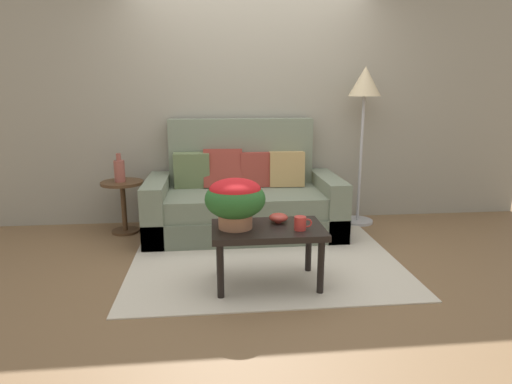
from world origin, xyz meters
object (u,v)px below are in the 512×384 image
at_px(side_table, 123,197).
at_px(snack_bowl, 278,218).
at_px(coffee_mug, 301,223).
at_px(couch, 243,199).
at_px(table_vase, 119,170).
at_px(coffee_table, 268,235).
at_px(floor_lamp, 364,97).
at_px(potted_plant, 235,198).

height_order(side_table, snack_bowl, side_table).
bearing_deg(coffee_mug, couch, 102.71).
xyz_separation_m(couch, table_vase, (-1.25, 0.07, 0.32)).
bearing_deg(snack_bowl, table_vase, 138.40).
bearing_deg(coffee_table, floor_lamp, 50.52).
distance_m(potted_plant, coffee_mug, 0.51).
bearing_deg(snack_bowl, side_table, 137.91).
bearing_deg(side_table, coffee_table, -46.31).
relative_size(snack_bowl, table_vase, 0.50).
bearing_deg(coffee_table, coffee_mug, -21.68).
height_order(couch, snack_bowl, couch).
relative_size(couch, coffee_mug, 14.78).
xyz_separation_m(coffee_table, floor_lamp, (1.21, 1.47, 0.99)).
xyz_separation_m(side_table, floor_lamp, (2.53, 0.09, 1.00)).
bearing_deg(floor_lamp, table_vase, -177.81).
bearing_deg(floor_lamp, snack_bowl, -129.20).
xyz_separation_m(coffee_table, potted_plant, (-0.24, 0.01, 0.29)).
distance_m(couch, coffee_table, 1.30).
height_order(potted_plant, coffee_mug, potted_plant).
distance_m(couch, snack_bowl, 1.22).
bearing_deg(coffee_mug, side_table, 136.43).
height_order(coffee_table, side_table, side_table).
height_order(couch, potted_plant, couch).
relative_size(floor_lamp, snack_bowl, 11.66).
xyz_separation_m(potted_plant, snack_bowl, (0.34, 0.09, -0.18)).
bearing_deg(coffee_mug, floor_lamp, 57.81).
bearing_deg(snack_bowl, potted_plant, -164.18).
distance_m(coffee_table, table_vase, 1.93).
bearing_deg(couch, coffee_mug, -77.29).
relative_size(couch, floor_lamp, 1.15).
height_order(coffee_table, coffee_mug, coffee_mug).
height_order(floor_lamp, table_vase, floor_lamp).
distance_m(potted_plant, table_vase, 1.75).
bearing_deg(floor_lamp, coffee_table, -129.48).
bearing_deg(coffee_table, couch, 93.75).
bearing_deg(potted_plant, couch, 83.14).
height_order(coffee_mug, snack_bowl, coffee_mug).
height_order(side_table, potted_plant, potted_plant).
bearing_deg(coffee_table, side_table, 133.69).
height_order(couch, table_vase, couch).
bearing_deg(table_vase, coffee_mug, -43.12).
bearing_deg(table_vase, snack_bowl, -41.60).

